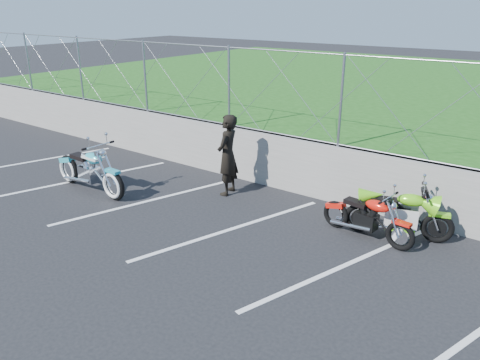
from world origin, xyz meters
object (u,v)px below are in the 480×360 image
Objects in this scene: sportbike_green at (400,216)px; person_standing at (228,155)px; naked_orange at (368,219)px; cruiser_turquoise at (90,172)px.

sportbike_green is 4.04m from person_standing.
naked_orange is at bearing 73.14° from person_standing.
sportbike_green is at bearing 79.38° from person_standing.
person_standing reaches higher than naked_orange.
cruiser_turquoise is 1.27× the size of sportbike_green.
person_standing is (2.70, 1.83, 0.45)m from cruiser_turquoise.
naked_orange is 1.01× the size of person_standing.
sportbike_green reaches higher than naked_orange.
sportbike_green is at bearing 48.67° from naked_orange.
naked_orange is 0.62m from sportbike_green.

